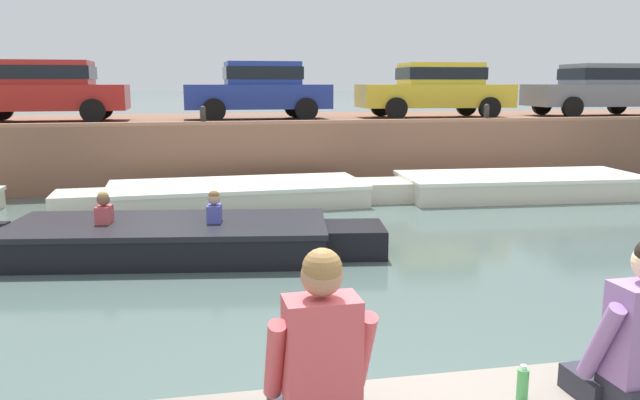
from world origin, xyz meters
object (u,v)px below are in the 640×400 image
at_px(car_left_inner_blue, 259,88).
at_px(mooring_bollard_east, 486,112).
at_px(boat_moored_east_cream, 508,186).
at_px(car_centre_yellow, 436,88).
at_px(car_right_inner_grey, 599,88).
at_px(bottle_drink, 523,384).
at_px(motorboat_passing, 183,239).
at_px(mooring_bollard_mid, 203,114).
at_px(boat_moored_central_cream, 225,194).
at_px(person_seated_left, 320,363).
at_px(car_leftmost_red, 46,88).
at_px(person_seated_right, 637,345).

xyz_separation_m(car_left_inner_blue, mooring_bollard_east, (5.78, -1.83, -0.61)).
bearing_deg(boat_moored_east_cream, car_centre_yellow, 93.75).
bearing_deg(car_right_inner_grey, bottle_drink, -125.71).
bearing_deg(motorboat_passing, mooring_bollard_mid, 86.13).
distance_m(boat_moored_central_cream, person_seated_left, 10.57).
bearing_deg(car_centre_yellow, car_leftmost_red, 179.98).
bearing_deg(car_leftmost_red, boat_moored_east_cream, -20.52).
bearing_deg(motorboat_passing, boat_moored_east_cream, 27.05).
xyz_separation_m(motorboat_passing, car_centre_yellow, (7.00, 7.73, 2.19)).
bearing_deg(boat_moored_east_cream, mooring_bollard_mid, 162.25).
bearing_deg(car_leftmost_red, person_seated_right, -67.45).
xyz_separation_m(mooring_bollard_east, person_seated_left, (-6.87, -12.51, -0.61)).
distance_m(boat_moored_central_cream, bottle_drink, 10.51).
bearing_deg(mooring_bollard_mid, motorboat_passing, -93.87).
xyz_separation_m(mooring_bollard_mid, bottle_drink, (1.58, -12.40, -0.88)).
height_order(car_left_inner_blue, bottle_drink, car_left_inner_blue).
bearing_deg(car_leftmost_red, bottle_drink, -68.96).
bearing_deg(car_centre_yellow, car_right_inner_grey, 0.00).
relative_size(boat_moored_east_cream, bottle_drink, 32.29).
relative_size(motorboat_passing, car_left_inner_blue, 1.49).
height_order(car_leftmost_red, person_seated_right, car_leftmost_red).
xyz_separation_m(car_right_inner_grey, bottle_drink, (-10.23, -14.23, -1.49)).
distance_m(person_seated_right, bottle_drink, 0.63).
relative_size(car_centre_yellow, mooring_bollard_east, 9.83).
distance_m(boat_moored_east_cream, car_left_inner_blue, 7.04).
relative_size(mooring_bollard_mid, person_seated_right, 0.46).
xyz_separation_m(car_centre_yellow, car_right_inner_grey, (5.21, 0.00, -0.00)).
xyz_separation_m(car_left_inner_blue, mooring_bollard_mid, (-1.53, -1.83, -0.61)).
height_order(car_leftmost_red, car_centre_yellow, same).
distance_m(boat_moored_east_cream, motorboat_passing, 8.16).
distance_m(boat_moored_east_cream, mooring_bollard_east, 2.75).
relative_size(car_leftmost_red, mooring_bollard_mid, 9.31).
relative_size(mooring_bollard_mid, bottle_drink, 2.18).
xyz_separation_m(motorboat_passing, car_leftmost_red, (-3.49, 7.74, 2.19)).
bearing_deg(motorboat_passing, person_seated_right, -69.51).
bearing_deg(boat_moored_central_cream, person_seated_left, -89.83).
distance_m(car_left_inner_blue, person_seated_left, 14.43).
xyz_separation_m(car_right_inner_grey, mooring_bollard_mid, (-11.81, -1.83, -0.61)).
bearing_deg(mooring_bollard_east, boat_moored_east_cream, -101.20).
relative_size(boat_moored_central_cream, car_right_inner_grey, 1.55).
bearing_deg(mooring_bollard_east, mooring_bollard_mid, 180.00).
relative_size(car_centre_yellow, person_seated_right, 4.53).
distance_m(car_right_inner_grey, mooring_bollard_mid, 11.96).
distance_m(mooring_bollard_mid, bottle_drink, 12.53).
height_order(car_left_inner_blue, mooring_bollard_mid, car_left_inner_blue).
bearing_deg(car_right_inner_grey, car_left_inner_blue, 179.98).
bearing_deg(mooring_bollard_east, person_seated_right, -112.40).
height_order(car_left_inner_blue, person_seated_right, car_left_inner_blue).
bearing_deg(person_seated_right, boat_moored_central_cream, 99.14).
xyz_separation_m(car_centre_yellow, mooring_bollard_east, (0.70, -1.83, -0.61)).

